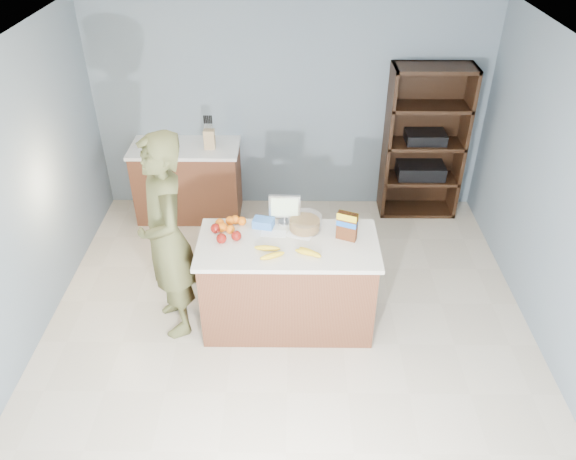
{
  "coord_description": "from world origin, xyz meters",
  "views": [
    {
      "loc": [
        0.04,
        -3.62,
        3.67
      ],
      "look_at": [
        0.0,
        0.35,
        1.0
      ],
      "focal_mm": 35.0,
      "sensor_mm": 36.0,
      "label": 1
    }
  ],
  "objects_px": {
    "counter_peninsula": "(288,287)",
    "person": "(167,238)",
    "tv": "(285,208)",
    "shelving_unit": "(423,144)",
    "cereal_box": "(347,224)"
  },
  "relations": [
    {
      "from": "person",
      "to": "tv",
      "type": "bearing_deg",
      "value": 85.27
    },
    {
      "from": "cereal_box",
      "to": "shelving_unit",
      "type": "bearing_deg",
      "value": 62.16
    },
    {
      "from": "shelving_unit",
      "to": "cereal_box",
      "type": "distance_m",
      "value": 2.25
    },
    {
      "from": "counter_peninsula",
      "to": "cereal_box",
      "type": "xyz_separation_m",
      "value": [
        0.5,
        0.07,
        0.64
      ]
    },
    {
      "from": "tv",
      "to": "cereal_box",
      "type": "relative_size",
      "value": 1.08
    },
    {
      "from": "counter_peninsula",
      "to": "person",
      "type": "xyz_separation_m",
      "value": [
        -1.03,
        -0.02,
        0.54
      ]
    },
    {
      "from": "shelving_unit",
      "to": "cereal_box",
      "type": "relative_size",
      "value": 6.87
    },
    {
      "from": "counter_peninsula",
      "to": "person",
      "type": "distance_m",
      "value": 1.17
    },
    {
      "from": "shelving_unit",
      "to": "cereal_box",
      "type": "height_order",
      "value": "shelving_unit"
    },
    {
      "from": "person",
      "to": "tv",
      "type": "xyz_separation_m",
      "value": [
        1.0,
        0.34,
        0.1
      ]
    },
    {
      "from": "person",
      "to": "counter_peninsula",
      "type": "bearing_deg",
      "value": 67.65
    },
    {
      "from": "cereal_box",
      "to": "counter_peninsula",
      "type": "bearing_deg",
      "value": -172.5
    },
    {
      "from": "cereal_box",
      "to": "person",
      "type": "bearing_deg",
      "value": -176.71
    },
    {
      "from": "counter_peninsula",
      "to": "person",
      "type": "height_order",
      "value": "person"
    },
    {
      "from": "shelving_unit",
      "to": "person",
      "type": "relative_size",
      "value": 0.94
    }
  ]
}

